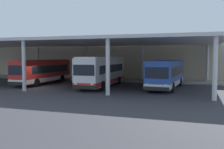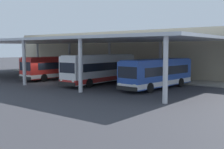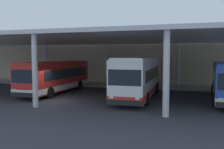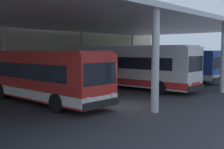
{
  "view_description": "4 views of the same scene",
  "coord_description": "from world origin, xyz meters",
  "px_view_note": "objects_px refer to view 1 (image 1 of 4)",
  "views": [
    {
      "loc": [
        17.09,
        -24.92,
        3.62
      ],
      "look_at": [
        7.06,
        5.34,
        1.37
      ],
      "focal_mm": 41.15,
      "sensor_mm": 36.0,
      "label": 1
    },
    {
      "loc": [
        29.03,
        -22.53,
        4.28
      ],
      "look_at": [
        9.56,
        2.09,
        1.46
      ],
      "focal_mm": 46.01,
      "sensor_mm": 36.0,
      "label": 2
    },
    {
      "loc": [
        10.59,
        -17.72,
        3.72
      ],
      "look_at": [
        3.9,
        3.54,
        2.04
      ],
      "focal_mm": 39.67,
      "sensor_mm": 36.0,
      "label": 3
    },
    {
      "loc": [
        -11.99,
        -10.41,
        3.22
      ],
      "look_at": [
        3.69,
        3.85,
        1.35
      ],
      "focal_mm": 44.65,
      "sensor_mm": 36.0,
      "label": 4
    }
  ],
  "objects_px": {
    "bus_nearest_bay": "(43,71)",
    "trash_bin": "(114,76)",
    "bus_second_bay": "(102,71)",
    "bench_waiting": "(90,75)",
    "banner_sign": "(38,66)",
    "bus_middle_bay": "(166,74)"
  },
  "relations": [
    {
      "from": "bus_nearest_bay",
      "to": "trash_bin",
      "type": "bearing_deg",
      "value": 45.76
    },
    {
      "from": "bus_second_bay",
      "to": "bus_nearest_bay",
      "type": "bearing_deg",
      "value": 177.19
    },
    {
      "from": "bench_waiting",
      "to": "trash_bin",
      "type": "bearing_deg",
      "value": 3.62
    },
    {
      "from": "banner_sign",
      "to": "bus_middle_bay",
      "type": "bearing_deg",
      "value": -16.45
    },
    {
      "from": "bus_second_bay",
      "to": "bench_waiting",
      "type": "relative_size",
      "value": 6.32
    },
    {
      "from": "bus_middle_bay",
      "to": "trash_bin",
      "type": "bearing_deg",
      "value": 139.21
    },
    {
      "from": "banner_sign",
      "to": "bus_nearest_bay",
      "type": "bearing_deg",
      "value": -51.39
    },
    {
      "from": "bus_nearest_bay",
      "to": "bench_waiting",
      "type": "bearing_deg",
      "value": 64.21
    },
    {
      "from": "bus_middle_bay",
      "to": "bench_waiting",
      "type": "xyz_separation_m",
      "value": [
        -12.49,
        7.18,
        -0.99
      ]
    },
    {
      "from": "bus_nearest_bay",
      "to": "banner_sign",
      "type": "bearing_deg",
      "value": 128.61
    },
    {
      "from": "bus_middle_bay",
      "to": "trash_bin",
      "type": "xyz_separation_m",
      "value": [
        -8.6,
        7.42,
        -0.98
      ]
    },
    {
      "from": "bus_nearest_bay",
      "to": "banner_sign",
      "type": "xyz_separation_m",
      "value": [
        -5.24,
        6.56,
        0.32
      ]
    },
    {
      "from": "bus_second_bay",
      "to": "bench_waiting",
      "type": "bearing_deg",
      "value": 122.29
    },
    {
      "from": "banner_sign",
      "to": "bus_second_bay",
      "type": "bearing_deg",
      "value": -26.84
    },
    {
      "from": "bench_waiting",
      "to": "trash_bin",
      "type": "height_order",
      "value": "trash_bin"
    },
    {
      "from": "bus_middle_bay",
      "to": "trash_bin",
      "type": "height_order",
      "value": "bus_middle_bay"
    },
    {
      "from": "banner_sign",
      "to": "bench_waiting",
      "type": "bearing_deg",
      "value": 5.67
    },
    {
      "from": "bench_waiting",
      "to": "bus_middle_bay",
      "type": "bearing_deg",
      "value": -29.87
    },
    {
      "from": "bus_nearest_bay",
      "to": "bus_middle_bay",
      "type": "relative_size",
      "value": 0.99
    },
    {
      "from": "bus_second_bay",
      "to": "bus_middle_bay",
      "type": "relative_size",
      "value": 1.07
    },
    {
      "from": "bus_second_bay",
      "to": "banner_sign",
      "type": "height_order",
      "value": "bus_second_bay"
    },
    {
      "from": "bus_nearest_bay",
      "to": "trash_bin",
      "type": "xyz_separation_m",
      "value": [
        7.49,
        7.69,
        -0.98
      ]
    }
  ]
}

